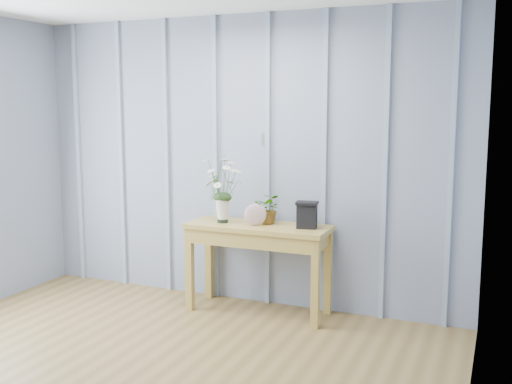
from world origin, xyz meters
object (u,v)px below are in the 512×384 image
at_px(sideboard, 258,238).
at_px(carved_box, 307,215).
at_px(felt_disc_vessel, 255,215).
at_px(daisy_vase, 222,181).

bearing_deg(sideboard, carved_box, 2.33).
relative_size(sideboard, carved_box, 5.58).
height_order(sideboard, felt_disc_vessel, felt_disc_vessel).
height_order(daisy_vase, carved_box, daisy_vase).
xyz_separation_m(sideboard, felt_disc_vessel, (-0.00, -0.06, 0.21)).
height_order(sideboard, daisy_vase, daisy_vase).
height_order(felt_disc_vessel, carved_box, carved_box).
distance_m(sideboard, felt_disc_vessel, 0.21).
relative_size(daisy_vase, carved_box, 2.60).
bearing_deg(carved_box, felt_disc_vessel, -169.84).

